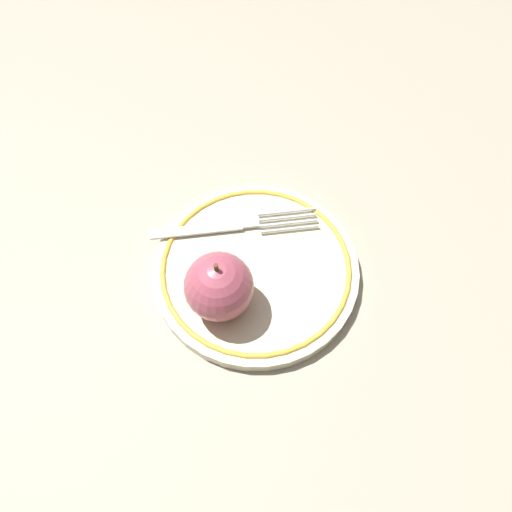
{
  "coord_description": "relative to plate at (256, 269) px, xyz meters",
  "views": [
    {
      "loc": [
        0.09,
        -0.26,
        0.49
      ],
      "look_at": [
        0.01,
        -0.01,
        0.04
      ],
      "focal_mm": 35.0,
      "sensor_mm": 36.0,
      "label": 1
    }
  ],
  "objects": [
    {
      "name": "ground_plane",
      "position": [
        -0.01,
        0.01,
        -0.01
      ],
      "size": [
        2.0,
        2.0,
        0.0
      ],
      "primitive_type": "plane",
      "color": "#ACA28C"
    },
    {
      "name": "fork",
      "position": [
        -0.04,
        0.04,
        0.01
      ],
      "size": [
        0.18,
        0.1,
        0.0
      ],
      "rotation": [
        0.0,
        0.0,
        0.42
      ],
      "color": "silver",
      "rests_on": "plate"
    },
    {
      "name": "apple_red_whole",
      "position": [
        -0.02,
        -0.05,
        0.04
      ],
      "size": [
        0.07,
        0.07,
        0.08
      ],
      "color": "#B34D61",
      "rests_on": "plate"
    },
    {
      "name": "plate",
      "position": [
        0.0,
        0.0,
        0.0
      ],
      "size": [
        0.23,
        0.23,
        0.02
      ],
      "color": "beige",
      "rests_on": "ground_plane"
    }
  ]
}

